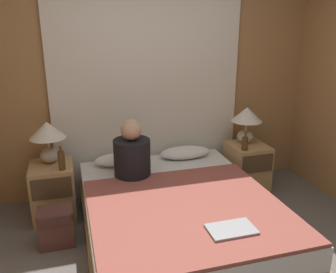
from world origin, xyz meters
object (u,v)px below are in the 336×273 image
at_px(bed, 178,218).
at_px(person_left_in_bed, 132,155).
at_px(lamp_right, 247,119).
at_px(nightstand_left, 53,191).
at_px(nightstand_right, 247,167).
at_px(laptop_on_bed, 231,229).
at_px(beer_bottle_on_right_stand, 245,143).
at_px(backpack_on_floor, 56,225).
at_px(pillow_left, 122,159).
at_px(lamp_left, 48,135).
at_px(pillow_right, 185,152).
at_px(beer_bottle_on_left_stand, 61,160).

xyz_separation_m(bed, person_left_in_bed, (-0.31, 0.50, 0.45)).
xyz_separation_m(lamp_right, person_left_in_bed, (-1.38, -0.31, -0.17)).
xyz_separation_m(nightstand_left, nightstand_right, (2.14, 0.00, 0.00)).
distance_m(bed, laptop_on_bed, 0.74).
bearing_deg(laptop_on_bed, beer_bottle_on_right_stand, 58.89).
distance_m(lamp_right, backpack_on_floor, 2.29).
relative_size(pillow_left, person_left_in_bed, 0.98).
height_order(lamp_left, person_left_in_bed, person_left_in_bed).
bearing_deg(beer_bottle_on_right_stand, nightstand_right, 48.52).
bearing_deg(pillow_right, beer_bottle_on_right_stand, -23.60).
bearing_deg(pillow_left, laptop_on_bed, -70.13).
relative_size(lamp_right, pillow_left, 0.73).
bearing_deg(bed, backpack_on_floor, 168.11).
distance_m(beer_bottle_on_left_stand, beer_bottle_on_right_stand, 1.91).
distance_m(nightstand_left, beer_bottle_on_left_stand, 0.41).
bearing_deg(beer_bottle_on_left_stand, lamp_left, 116.65).
xyz_separation_m(lamp_left, beer_bottle_on_right_stand, (2.02, -0.22, -0.20)).
xyz_separation_m(lamp_left, lamp_right, (2.14, 0.00, 0.00)).
bearing_deg(beer_bottle_on_right_stand, lamp_left, 173.80).
relative_size(nightstand_left, beer_bottle_on_right_stand, 2.71).
xyz_separation_m(nightstand_right, pillow_right, (-0.71, 0.12, 0.22)).
bearing_deg(laptop_on_bed, nightstand_right, 57.73).
height_order(nightstand_left, backpack_on_floor, nightstand_left).
xyz_separation_m(lamp_right, laptop_on_bed, (-0.88, -1.47, -0.36)).
height_order(pillow_left, beer_bottle_on_left_stand, beer_bottle_on_left_stand).
bearing_deg(pillow_right, nightstand_left, -175.15).
xyz_separation_m(nightstand_left, beer_bottle_on_right_stand, (2.02, -0.14, 0.35)).
distance_m(person_left_in_bed, backpack_on_floor, 0.92).
distance_m(pillow_left, beer_bottle_on_right_stand, 1.34).
relative_size(nightstand_left, beer_bottle_on_left_stand, 2.32).
distance_m(nightstand_left, lamp_right, 2.21).
distance_m(lamp_right, pillow_right, 0.79).
height_order(lamp_right, beer_bottle_on_right_stand, lamp_right).
bearing_deg(nightstand_left, backpack_on_floor, -87.44).
bearing_deg(nightstand_right, bed, -145.78).
relative_size(lamp_left, laptop_on_bed, 1.22).
height_order(pillow_left, laptop_on_bed, pillow_left).
bearing_deg(nightstand_left, beer_bottle_on_right_stand, -3.91).
distance_m(bed, pillow_left, 0.96).
relative_size(nightstand_left, pillow_right, 0.97).
bearing_deg(bed, pillow_left, 112.72).
xyz_separation_m(nightstand_left, pillow_right, (1.43, 0.12, 0.22)).
bearing_deg(person_left_in_bed, lamp_left, 157.97).
bearing_deg(lamp_right, nightstand_right, -90.00).
bearing_deg(nightstand_left, pillow_right, 4.85).
distance_m(pillow_left, laptop_on_bed, 1.61).
bearing_deg(lamp_left, backpack_on_floor, -87.79).
relative_size(lamp_right, person_left_in_bed, 0.71).
relative_size(pillow_right, laptop_on_bed, 1.67).
height_order(beer_bottle_on_left_stand, backpack_on_floor, beer_bottle_on_left_stand).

